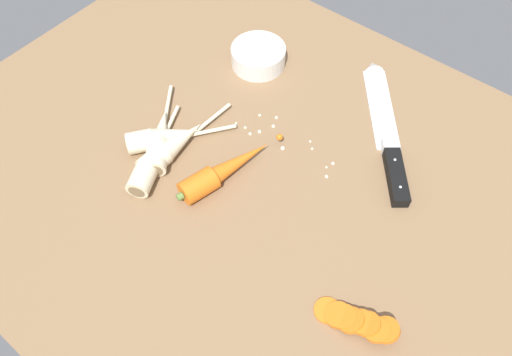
% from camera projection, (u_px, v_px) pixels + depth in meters
% --- Properties ---
extents(ground_plane, '(1.20, 0.90, 0.04)m').
position_uv_depth(ground_plane, '(263.00, 182.00, 0.87)').
color(ground_plane, brown).
extents(chefs_knife, '(0.24, 0.29, 0.04)m').
position_uv_depth(chefs_knife, '(385.00, 123.00, 0.91)').
color(chefs_knife, silver).
rests_on(chefs_knife, ground_plane).
extents(whole_carrot, '(0.08, 0.21, 0.04)m').
position_uv_depth(whole_carrot, '(223.00, 171.00, 0.83)').
color(whole_carrot, orange).
rests_on(whole_carrot, ground_plane).
extents(parsnip_front, '(0.14, 0.17, 0.04)m').
position_uv_depth(parsnip_front, '(163.00, 137.00, 0.87)').
color(parsnip_front, beige).
rests_on(parsnip_front, ground_plane).
extents(parsnip_mid_left, '(0.05, 0.22, 0.04)m').
position_uv_depth(parsnip_mid_left, '(173.00, 147.00, 0.86)').
color(parsnip_mid_left, beige).
rests_on(parsnip_mid_left, ground_plane).
extents(parsnip_mid_right, '(0.10, 0.19, 0.04)m').
position_uv_depth(parsnip_mid_right, '(151.00, 161.00, 0.84)').
color(parsnip_mid_right, beige).
rests_on(parsnip_mid_right, ground_plane).
extents(parsnip_back, '(0.14, 0.18, 0.04)m').
position_uv_depth(parsnip_back, '(160.00, 140.00, 0.87)').
color(parsnip_back, beige).
rests_on(parsnip_back, ground_plane).
extents(carrot_slice_stack, '(0.12, 0.06, 0.04)m').
position_uv_depth(carrot_slice_stack, '(355.00, 321.00, 0.70)').
color(carrot_slice_stack, orange).
rests_on(carrot_slice_stack, ground_plane).
extents(prep_bowl, '(0.11, 0.11, 0.04)m').
position_uv_depth(prep_bowl, '(258.00, 56.00, 0.99)').
color(prep_bowl, white).
rests_on(prep_bowl, ground_plane).
extents(mince_crumbs, '(0.21, 0.07, 0.01)m').
position_uv_depth(mince_crumbs, '(283.00, 140.00, 0.89)').
color(mince_crumbs, beige).
rests_on(mince_crumbs, ground_plane).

